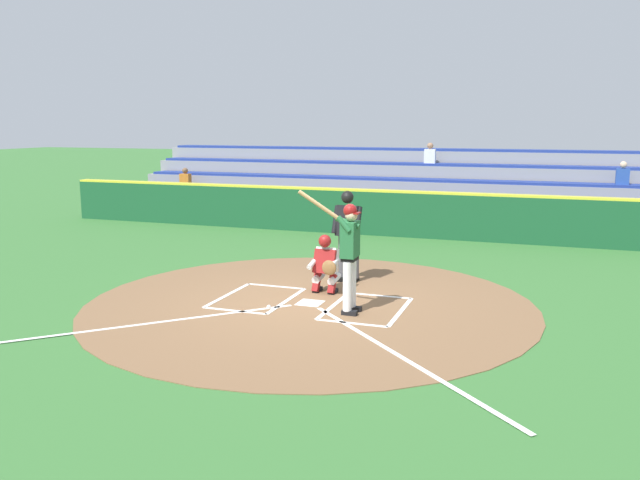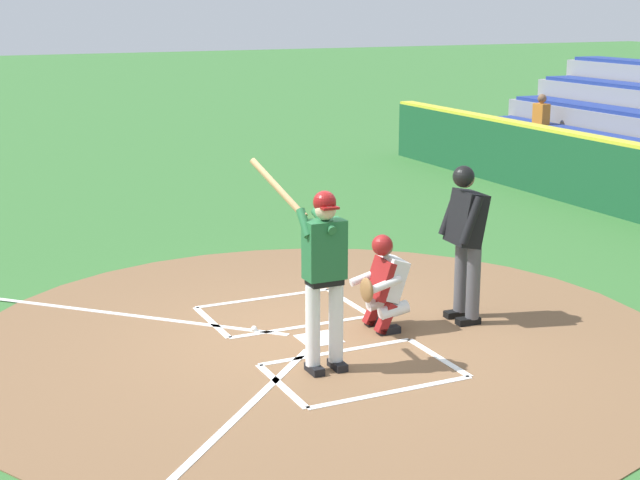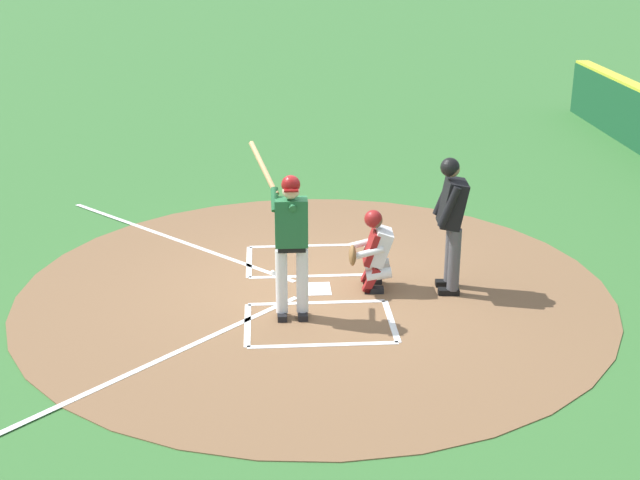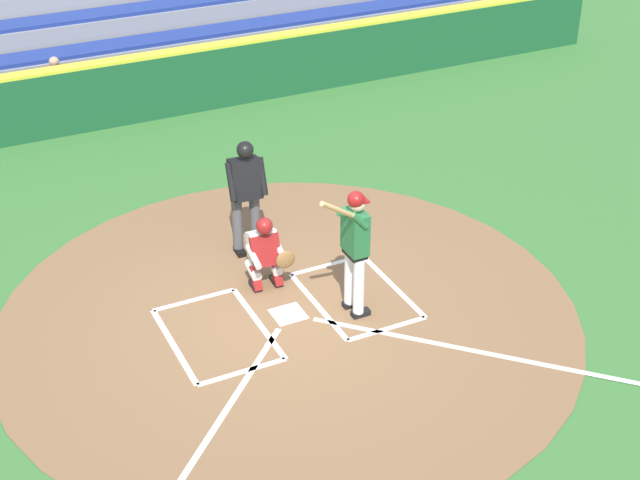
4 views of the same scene
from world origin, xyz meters
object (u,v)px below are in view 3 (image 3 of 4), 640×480
Objects in this scene: catcher at (374,249)px; plate_umpire at (452,216)px; baseball at (273,273)px; batter at (290,236)px.

catcher is 1.12m from plate_umpire.
plate_umpire is at bearing -97.22° from catcher.
catcher is at bearing -113.07° from baseball.
batter is 2.25m from plate_umpire.
batter is at bearing 125.33° from catcher.
batter is 1.49m from catcher.
catcher is 1.58m from baseball.
catcher reaches higher than baseball.
plate_umpire reaches higher than catcher.
catcher is 0.61× the size of plate_umpire.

